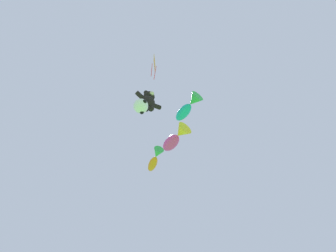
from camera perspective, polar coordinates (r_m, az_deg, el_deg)
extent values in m
ellipsoid|color=black|center=(14.36, -4.33, 5.15)|extent=(0.77, 0.66, 0.94)
sphere|color=black|center=(14.98, -4.16, 6.36)|extent=(0.64, 0.64, 0.64)
sphere|color=beige|center=(14.83, -3.57, 7.05)|extent=(0.27, 0.27, 0.27)
sphere|color=black|center=(15.16, -4.83, 7.25)|extent=(0.26, 0.26, 0.26)
cylinder|color=black|center=(14.40, -6.13, 6.62)|extent=(0.56, 0.25, 0.44)
sphere|color=black|center=(13.92, -5.17, 4.77)|extent=(0.35, 0.35, 0.35)
sphere|color=black|center=(15.26, -3.38, 6.31)|extent=(0.26, 0.26, 0.26)
cylinder|color=black|center=(14.64, -2.49, 4.28)|extent=(0.56, 0.25, 0.44)
sphere|color=black|center=(14.02, -3.74, 3.86)|extent=(0.35, 0.35, 0.35)
sphere|color=white|center=(13.46, -5.94, 4.34)|extent=(0.77, 0.77, 0.77)
sphere|color=black|center=(13.54, -4.70, 3.56)|extent=(0.21, 0.21, 0.21)
sphere|color=black|center=(13.77, -6.66, 4.29)|extent=(0.21, 0.21, 0.21)
sphere|color=black|center=(13.27, -5.13, 5.30)|extent=(0.21, 0.21, 0.21)
sphere|color=black|center=(13.30, -5.74, 3.01)|extent=(0.21, 0.21, 0.21)
ellipsoid|color=#19ADB2|center=(15.62, 3.40, 2.99)|extent=(0.66, 1.30, 0.53)
cone|color=green|center=(15.29, 5.66, 5.63)|extent=(0.80, 0.73, 0.78)
sphere|color=black|center=(15.90, 2.49, 2.19)|extent=(0.14, 0.14, 0.14)
ellipsoid|color=#E53F9E|center=(16.90, 0.66, -3.69)|extent=(0.79, 1.39, 0.67)
cone|color=yellow|center=(16.43, 2.93, -1.26)|extent=(0.99, 0.76, 0.99)
sphere|color=black|center=(17.25, -0.23, -4.30)|extent=(0.17, 0.17, 0.17)
ellipsoid|color=orange|center=(19.15, -3.36, -8.26)|extent=(0.95, 1.48, 0.48)
cone|color=green|center=(18.50, -2.33, -5.91)|extent=(0.90, 0.93, 0.71)
sphere|color=black|center=(19.53, -3.75, -8.94)|extent=(0.13, 0.13, 0.13)
cube|color=orange|center=(16.33, -2.97, 13.55)|extent=(0.69, 0.87, 1.09)
cylinder|color=red|center=(14.93, -3.57, 12.19)|extent=(0.03, 0.12, 2.19)
cylinder|color=red|center=(15.12, -2.82, 11.57)|extent=(0.03, 0.11, 1.93)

